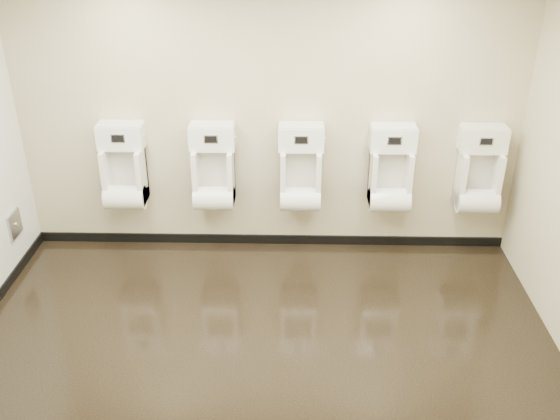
{
  "coord_description": "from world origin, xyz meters",
  "views": [
    {
      "loc": [
        0.25,
        -4.1,
        3.46
      ],
      "look_at": [
        0.15,
        0.55,
        1.03
      ],
      "focal_mm": 40.0,
      "sensor_mm": 36.0,
      "label": 1
    }
  ],
  "objects_px": {
    "access_panel": "(15,224)",
    "urinal_1": "(214,173)",
    "urinal_2": "(301,174)",
    "urinal_4": "(479,176)",
    "urinal_0": "(124,172)",
    "urinal_3": "(390,175)"
  },
  "relations": [
    {
      "from": "urinal_3",
      "to": "access_panel",
      "type": "bearing_deg",
      "value": -173.88
    },
    {
      "from": "access_panel",
      "to": "urinal_3",
      "type": "height_order",
      "value": "urinal_3"
    },
    {
      "from": "access_panel",
      "to": "urinal_2",
      "type": "bearing_deg",
      "value": 8.05
    },
    {
      "from": "access_panel",
      "to": "urinal_2",
      "type": "relative_size",
      "value": 0.29
    },
    {
      "from": "urinal_1",
      "to": "urinal_4",
      "type": "bearing_deg",
      "value": 0.0
    },
    {
      "from": "urinal_1",
      "to": "urinal_4",
      "type": "xyz_separation_m",
      "value": [
        2.65,
        0.0,
        0.0
      ]
    },
    {
      "from": "urinal_2",
      "to": "urinal_1",
      "type": "bearing_deg",
      "value": 180.0
    },
    {
      "from": "access_panel",
      "to": "urinal_0",
      "type": "relative_size",
      "value": 0.29
    },
    {
      "from": "urinal_3",
      "to": "urinal_0",
      "type": "bearing_deg",
      "value": 180.0
    },
    {
      "from": "urinal_0",
      "to": "urinal_3",
      "type": "distance_m",
      "value": 2.68
    },
    {
      "from": "urinal_3",
      "to": "urinal_4",
      "type": "bearing_deg",
      "value": 0.0
    },
    {
      "from": "urinal_2",
      "to": "urinal_4",
      "type": "bearing_deg",
      "value": 0.0
    },
    {
      "from": "access_panel",
      "to": "urinal_4",
      "type": "xyz_separation_m",
      "value": [
        4.58,
        0.4,
        0.39
      ]
    },
    {
      "from": "access_panel",
      "to": "urinal_1",
      "type": "distance_m",
      "value": 2.01
    },
    {
      "from": "urinal_1",
      "to": "urinal_2",
      "type": "xyz_separation_m",
      "value": [
        0.87,
        0.0,
        0.0
      ]
    },
    {
      "from": "access_panel",
      "to": "urinal_4",
      "type": "height_order",
      "value": "urinal_4"
    },
    {
      "from": "urinal_3",
      "to": "urinal_4",
      "type": "distance_m",
      "value": 0.88
    },
    {
      "from": "urinal_3",
      "to": "urinal_4",
      "type": "height_order",
      "value": "same"
    },
    {
      "from": "urinal_1",
      "to": "urinal_4",
      "type": "height_order",
      "value": "same"
    },
    {
      "from": "urinal_0",
      "to": "urinal_1",
      "type": "height_order",
      "value": "same"
    },
    {
      "from": "urinal_1",
      "to": "urinal_2",
      "type": "bearing_deg",
      "value": 0.0
    },
    {
      "from": "urinal_2",
      "to": "urinal_4",
      "type": "xyz_separation_m",
      "value": [
        1.77,
        0.0,
        0.0
      ]
    }
  ]
}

